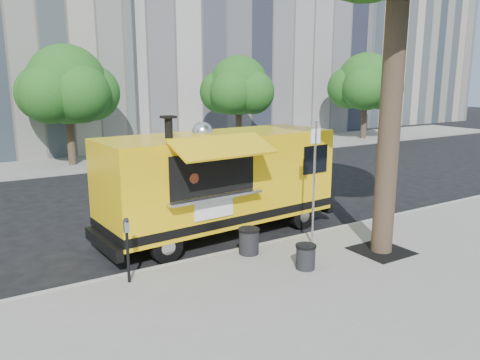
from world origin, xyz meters
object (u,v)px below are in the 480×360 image
at_px(far_tree_d, 366,82).
at_px(trash_bin_right, 306,256).
at_px(far_tree_b, 67,85).
at_px(far_tree_c, 239,86).
at_px(food_truck, 219,180).
at_px(sign_post, 314,176).
at_px(parking_meter, 127,242).
at_px(trash_bin_left, 249,240).

distance_m(far_tree_d, trash_bin_right, 23.54).
xyz_separation_m(far_tree_b, far_tree_c, (9.00, -0.30, -0.12)).
relative_size(far_tree_b, food_truck, 0.82).
height_order(sign_post, parking_meter, sign_post).
xyz_separation_m(sign_post, parking_meter, (-4.55, 0.20, -0.87)).
bearing_deg(far_tree_c, parking_meter, -128.66).
relative_size(far_tree_d, food_truck, 0.84).
height_order(far_tree_b, parking_meter, far_tree_b).
relative_size(food_truck, trash_bin_left, 11.08).
bearing_deg(parking_meter, trash_bin_left, 1.00).
bearing_deg(trash_bin_right, far_tree_d, 40.97).
bearing_deg(far_tree_b, trash_bin_left, -86.45).
height_order(far_tree_b, trash_bin_right, far_tree_b).
bearing_deg(parking_meter, trash_bin_right, -21.10).
height_order(far_tree_d, parking_meter, far_tree_d).
xyz_separation_m(parking_meter, trash_bin_left, (2.87, 0.05, -0.51)).
bearing_deg(far_tree_c, far_tree_d, 1.15).
height_order(far_tree_d, trash_bin_left, far_tree_d).
bearing_deg(trash_bin_right, far_tree_b, 95.27).
bearing_deg(far_tree_d, far_tree_c, -178.85).
xyz_separation_m(far_tree_c, far_tree_d, (10.00, 0.20, 0.17)).
height_order(far_tree_c, far_tree_d, far_tree_d).
height_order(far_tree_b, far_tree_d, far_tree_d).
distance_m(far_tree_b, far_tree_c, 9.01).
bearing_deg(sign_post, food_truck, 123.75).
distance_m(food_truck, trash_bin_left, 2.16).
relative_size(far_tree_d, parking_meter, 4.23).
height_order(far_tree_c, trash_bin_left, far_tree_c).
bearing_deg(food_truck, far_tree_d, 29.76).
xyz_separation_m(far_tree_c, trash_bin_right, (-7.58, -15.07, -3.28)).
bearing_deg(sign_post, trash_bin_right, -135.32).
bearing_deg(far_tree_c, sign_post, -114.81).
bearing_deg(food_truck, sign_post, -60.44).
bearing_deg(far_tree_d, sign_post, -139.30).
height_order(far_tree_c, food_truck, far_tree_c).
xyz_separation_m(far_tree_b, parking_meter, (-2.00, -14.05, -2.85)).
bearing_deg(far_tree_b, far_tree_c, -1.91).
relative_size(far_tree_b, trash_bin_right, 10.34).
bearing_deg(far_tree_b, trash_bin_right, -84.73).
bearing_deg(food_truck, trash_bin_left, -102.29).
bearing_deg(sign_post, far_tree_b, 100.15).
bearing_deg(trash_bin_left, trash_bin_right, -68.11).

